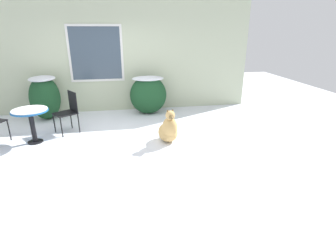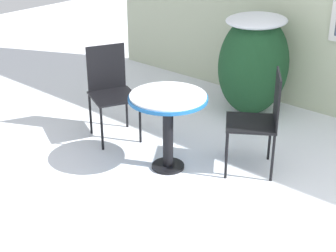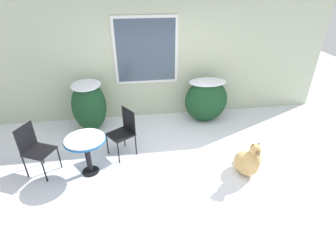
{
  "view_description": "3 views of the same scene",
  "coord_description": "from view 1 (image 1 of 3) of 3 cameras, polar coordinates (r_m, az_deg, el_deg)",
  "views": [
    {
      "loc": [
        0.4,
        -5.24,
        2.21
      ],
      "look_at": [
        1.26,
        -0.27,
        0.33
      ],
      "focal_mm": 28.0,
      "sensor_mm": 36.0,
      "label": 1
    },
    {
      "loc": [
        1.21,
        -2.97,
        2.33
      ],
      "look_at": [
        -1.46,
        0.12,
        0.41
      ],
      "focal_mm": 55.0,
      "sensor_mm": 36.0,
      "label": 2
    },
    {
      "loc": [
        -0.62,
        -3.66,
        3.07
      ],
      "look_at": [
        0.0,
        0.6,
        0.55
      ],
      "focal_mm": 28.0,
      "sensor_mm": 36.0,
      "label": 3
    }
  ],
  "objects": [
    {
      "name": "shrub_middle",
      "position": [
        7.16,
        -4.32,
        6.99
      ],
      "size": [
        0.99,
        0.63,
        1.03
      ],
      "color": "#194223",
      "rests_on": "ground_plane"
    },
    {
      "name": "patio_chair_near_table",
      "position": [
        6.23,
        -20.89,
        3.23
      ],
      "size": [
        0.59,
        0.59,
        0.92
      ],
      "rotation": [
        0.0,
        0.0,
        -0.98
      ],
      "color": "black",
      "rests_on": "ground_plane"
    },
    {
      "name": "house_wall",
      "position": [
        7.47,
        -13.42,
        15.24
      ],
      "size": [
        8.0,
        0.1,
        3.2
      ],
      "color": "#B2BC9E",
      "rests_on": "ground_plane"
    },
    {
      "name": "shrub_left",
      "position": [
        7.39,
        -25.24,
        5.82
      ],
      "size": [
        0.73,
        0.85,
        1.11
      ],
      "color": "#194223",
      "rests_on": "ground_plane"
    },
    {
      "name": "ground_plane",
      "position": [
        5.7,
        -13.04,
        -2.93
      ],
      "size": [
        16.0,
        16.0,
        0.0
      ],
      "primitive_type": "plane",
      "color": "white"
    },
    {
      "name": "dog",
      "position": [
        5.36,
        0.13,
        -0.85
      ],
      "size": [
        0.43,
        0.71,
        0.73
      ],
      "rotation": [
        0.0,
        0.0,
        0.06
      ],
      "color": "tan",
      "rests_on": "ground_plane"
    },
    {
      "name": "patio_table",
      "position": [
        5.91,
        -27.73,
        1.95
      ],
      "size": [
        0.69,
        0.69,
        0.71
      ],
      "color": "black",
      "rests_on": "ground_plane"
    }
  ]
}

